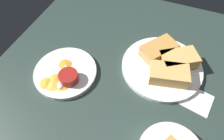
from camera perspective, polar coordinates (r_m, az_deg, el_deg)
The scene contains 12 objects.
ground_plane at distance 68.36cm, azimuth 7.74°, elevation -7.00°, with size 110.00×110.00×3.00cm, color #283833.
plate_sandwich_main at distance 73.61cm, azimuth 14.54°, elevation 0.90°, with size 29.59×29.59×1.60cm, color white.
sandwich_half_near at distance 68.22cm, azimuth 16.50°, elevation -1.24°, with size 14.50×10.35×4.80cm.
sandwich_half_far at distance 73.32cm, azimuth 19.16°, elevation 2.93°, with size 15.04×13.47×4.80cm.
sandwich_half_extra at distance 74.39cm, azimuth 13.74°, elevation 5.81°, with size 13.87×14.96×4.80cm.
ramekin_dark_sauce at distance 75.39cm, azimuth 14.26°, elevation 6.38°, with size 6.85×6.85×4.32cm.
spoon_by_dark_ramekin at distance 73.98cm, azimuth 15.80°, elevation 2.32°, with size 7.44×8.55×0.80cm.
plate_chips_companion at distance 71.93cm, azimuth -13.66°, elevation -0.57°, with size 22.65×22.65×1.60cm, color white.
ramekin_light_gravy at distance 67.24cm, azimuth -12.80°, elevation -2.03°, with size 6.67×6.67×3.26cm.
spoon_by_gravy_ramekin at distance 68.48cm, azimuth -14.72°, elevation -3.31°, with size 4.37×9.85×0.80cm.
plantain_chip_scatter at distance 69.92cm, azimuth -15.85°, elevation -2.08°, with size 12.06×15.92×0.60cm.
paper_napkin_folded at distance 70.53cm, azimuth 23.35°, elevation -7.92°, with size 11.00×9.00×0.40cm, color white.
Camera 1 is at (-3.70, 33.62, 57.91)cm, focal length 30.73 mm.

